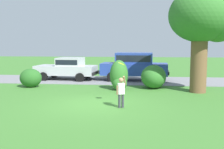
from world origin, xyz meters
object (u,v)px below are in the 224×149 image
object	(u,v)px
oak_tree_large	(202,20)
parked_sedan	(67,68)
child_thrower	(121,90)
frisbee	(121,64)
parked_suv	(134,65)

from	to	relation	value
oak_tree_large	parked_sedan	size ratio (longest dim) A/B	1.18
oak_tree_large	child_thrower	size ratio (longest dim) A/B	4.17
oak_tree_large	frisbee	bearing A→B (deg)	-140.21
parked_sedan	frisbee	bearing A→B (deg)	-59.60
oak_tree_large	parked_suv	xyz separation A→B (m)	(-3.55, 4.12, -2.68)
oak_tree_large	frisbee	distance (m)	5.50
oak_tree_large	parked_sedan	bearing A→B (deg)	153.57
parked_sedan	frisbee	world-z (taller)	frisbee
parked_sedan	parked_suv	distance (m)	4.71
parked_sedan	frisbee	xyz separation A→B (m)	(4.33, -7.37, 0.87)
oak_tree_large	frisbee	size ratio (longest dim) A/B	19.09
parked_sedan	child_thrower	xyz separation A→B (m)	(4.36, -8.01, -0.13)
parked_suv	child_thrower	bearing A→B (deg)	-92.47
child_thrower	frisbee	xyz separation A→B (m)	(-0.04, 0.63, 1.00)
parked_sedan	parked_suv	world-z (taller)	parked_suv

